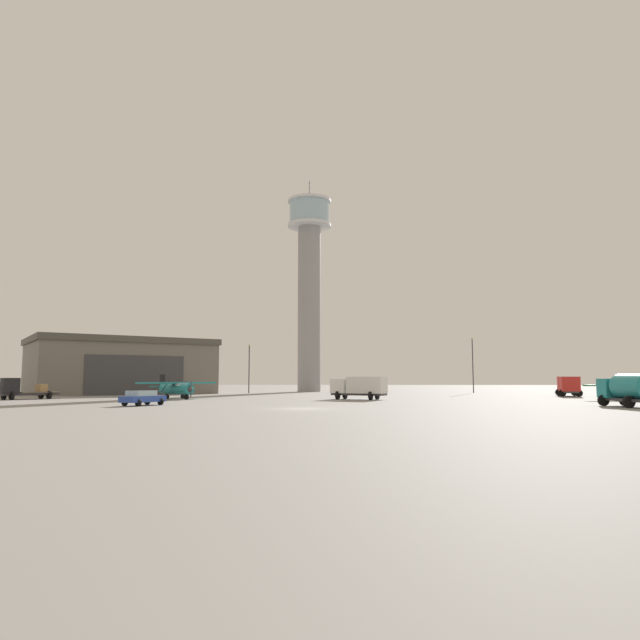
{
  "coord_description": "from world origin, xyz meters",
  "views": [
    {
      "loc": [
        3.98,
        -46.7,
        2.38
      ],
      "look_at": [
        -0.12,
        29.58,
        10.37
      ],
      "focal_mm": 31.93,
      "sensor_mm": 36.0,
      "label": 1
    }
  ],
  "objects_px": {
    "control_tower": "(309,274)",
    "light_post_east": "(473,360)",
    "truck_fuel_tanker_teal": "(628,389)",
    "truck_flatbed_black": "(19,389)",
    "truck_box_white": "(360,386)",
    "airplane_teal": "(176,387)",
    "car_blue": "(143,397)",
    "airplane_green": "(623,390)",
    "light_post_west": "(249,363)",
    "truck_box_red": "(568,385)"
  },
  "relations": [
    {
      "from": "control_tower",
      "to": "light_post_east",
      "type": "bearing_deg",
      "value": -18.48
    },
    {
      "from": "truck_fuel_tanker_teal",
      "to": "truck_flatbed_black",
      "type": "bearing_deg",
      "value": 70.18
    },
    {
      "from": "truck_fuel_tanker_teal",
      "to": "truck_box_white",
      "type": "bearing_deg",
      "value": 46.68
    },
    {
      "from": "control_tower",
      "to": "truck_fuel_tanker_teal",
      "type": "distance_m",
      "value": 71.58
    },
    {
      "from": "airplane_teal",
      "to": "truck_fuel_tanker_teal",
      "type": "relative_size",
      "value": 1.39
    },
    {
      "from": "truck_box_white",
      "to": "car_blue",
      "type": "xyz_separation_m",
      "value": [
        -20.06,
        -16.6,
        -0.81
      ]
    },
    {
      "from": "truck_fuel_tanker_teal",
      "to": "car_blue",
      "type": "xyz_separation_m",
      "value": [
        -42.98,
        0.51,
        -0.85
      ]
    },
    {
      "from": "airplane_green",
      "to": "light_post_east",
      "type": "bearing_deg",
      "value": 4.49
    },
    {
      "from": "airplane_teal",
      "to": "truck_box_white",
      "type": "height_order",
      "value": "airplane_teal"
    },
    {
      "from": "airplane_green",
      "to": "truck_fuel_tanker_teal",
      "type": "xyz_separation_m",
      "value": [
        -7.17,
        -16.44,
        0.38
      ]
    },
    {
      "from": "control_tower",
      "to": "truck_box_white",
      "type": "distance_m",
      "value": 49.12
    },
    {
      "from": "airplane_teal",
      "to": "truck_box_white",
      "type": "relative_size",
      "value": 1.24
    },
    {
      "from": "truck_box_white",
      "to": "light_post_west",
      "type": "bearing_deg",
      "value": -34.88
    },
    {
      "from": "airplane_green",
      "to": "airplane_teal",
      "type": "bearing_deg",
      "value": 77.24
    },
    {
      "from": "airplane_green",
      "to": "truck_fuel_tanker_teal",
      "type": "relative_size",
      "value": 1.45
    },
    {
      "from": "airplane_green",
      "to": "light_post_west",
      "type": "distance_m",
      "value": 57.45
    },
    {
      "from": "truck_box_red",
      "to": "light_post_east",
      "type": "height_order",
      "value": "light_post_east"
    },
    {
      "from": "truck_fuel_tanker_teal",
      "to": "truck_flatbed_black",
      "type": "relative_size",
      "value": 0.89
    },
    {
      "from": "airplane_teal",
      "to": "truck_fuel_tanker_teal",
      "type": "xyz_separation_m",
      "value": [
        45.24,
        -17.59,
        0.19
      ]
    },
    {
      "from": "car_blue",
      "to": "truck_box_red",
      "type": "bearing_deg",
      "value": -34.63
    },
    {
      "from": "airplane_green",
      "to": "car_blue",
      "type": "distance_m",
      "value": 52.63
    },
    {
      "from": "car_blue",
      "to": "airplane_teal",
      "type": "bearing_deg",
      "value": 30.8
    },
    {
      "from": "truck_fuel_tanker_teal",
      "to": "control_tower",
      "type": "bearing_deg",
      "value": 21.45
    },
    {
      "from": "control_tower",
      "to": "airplane_teal",
      "type": "relative_size",
      "value": 5.0
    },
    {
      "from": "control_tower",
      "to": "light_post_west",
      "type": "height_order",
      "value": "control_tower"
    },
    {
      "from": "truck_box_red",
      "to": "truck_box_white",
      "type": "xyz_separation_m",
      "value": [
        -29.71,
        -14.63,
        -0.07
      ]
    },
    {
      "from": "control_tower",
      "to": "light_post_east",
      "type": "distance_m",
      "value": 35.67
    },
    {
      "from": "light_post_west",
      "to": "light_post_east",
      "type": "bearing_deg",
      "value": 5.35
    },
    {
      "from": "car_blue",
      "to": "light_post_east",
      "type": "height_order",
      "value": "light_post_east"
    },
    {
      "from": "control_tower",
      "to": "car_blue",
      "type": "height_order",
      "value": "control_tower"
    },
    {
      "from": "control_tower",
      "to": "truck_flatbed_black",
      "type": "relative_size",
      "value": 6.16
    },
    {
      "from": "airplane_green",
      "to": "light_post_west",
      "type": "xyz_separation_m",
      "value": [
        -48.67,
        30.27,
        3.91
      ]
    },
    {
      "from": "truck_box_red",
      "to": "light_post_west",
      "type": "distance_m",
      "value": 50.68
    },
    {
      "from": "truck_box_red",
      "to": "car_blue",
      "type": "relative_size",
      "value": 1.43
    },
    {
      "from": "truck_fuel_tanker_teal",
      "to": "airplane_teal",
      "type": "bearing_deg",
      "value": 62.16
    },
    {
      "from": "truck_box_red",
      "to": "truck_box_white",
      "type": "relative_size",
      "value": 0.97
    },
    {
      "from": "truck_box_red",
      "to": "light_post_east",
      "type": "xyz_separation_m",
      "value": [
        -9.34,
        18.63,
        4.18
      ]
    },
    {
      "from": "airplane_green",
      "to": "truck_fuel_tanker_teal",
      "type": "distance_m",
      "value": 17.94
    },
    {
      "from": "airplane_teal",
      "to": "truck_flatbed_black",
      "type": "distance_m",
      "value": 18.22
    },
    {
      "from": "truck_fuel_tanker_teal",
      "to": "truck_flatbed_black",
      "type": "xyz_separation_m",
      "value": [
        -63.25,
        14.87,
        -0.35
      ]
    },
    {
      "from": "light_post_west",
      "to": "airplane_green",
      "type": "bearing_deg",
      "value": -31.88
    },
    {
      "from": "control_tower",
      "to": "airplane_teal",
      "type": "bearing_deg",
      "value": -107.15
    },
    {
      "from": "truck_box_red",
      "to": "light_post_west",
      "type": "bearing_deg",
      "value": 86.19
    },
    {
      "from": "light_post_west",
      "to": "light_post_east",
      "type": "relative_size",
      "value": 0.87
    },
    {
      "from": "truck_fuel_tanker_teal",
      "to": "car_blue",
      "type": "height_order",
      "value": "truck_fuel_tanker_teal"
    },
    {
      "from": "truck_box_red",
      "to": "truck_flatbed_black",
      "type": "relative_size",
      "value": 0.97
    },
    {
      "from": "truck_box_red",
      "to": "light_post_east",
      "type": "distance_m",
      "value": 21.25
    },
    {
      "from": "control_tower",
      "to": "truck_flatbed_black",
      "type": "bearing_deg",
      "value": -124.5
    },
    {
      "from": "car_blue",
      "to": "light_post_west",
      "type": "distance_m",
      "value": 46.44
    },
    {
      "from": "car_blue",
      "to": "light_post_east",
      "type": "bearing_deg",
      "value": -15.77
    }
  ]
}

